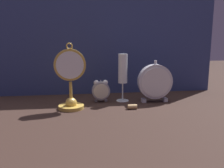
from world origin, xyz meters
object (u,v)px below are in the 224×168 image
Objects in this scene: mantel_clock_silver at (155,82)px; champagne_flute at (123,72)px; pocket_watch_on_stand at (71,84)px; wine_cork at (132,107)px; alarm_clock_twin_bell at (101,90)px.

champagne_flute is (-0.16, 0.04, 0.05)m from mantel_clock_silver.
champagne_flute is at bearing 166.00° from mantel_clock_silver.
mantel_clock_silver is at bearing 8.92° from pocket_watch_on_stand.
pocket_watch_on_stand is 7.22× the size of wine_cork.
pocket_watch_on_stand is 1.43× the size of mantel_clock_silver.
mantel_clock_silver is 0.20m from wine_cork.
pocket_watch_on_stand is at bearing -157.96° from champagne_flute.
alarm_clock_twin_bell is at bearing 34.53° from pocket_watch_on_stand.
alarm_clock_twin_bell is 0.53× the size of mantel_clock_silver.
mantel_clock_silver is 0.87× the size of champagne_flute.
champagne_flute is (0.11, 0.00, 0.09)m from alarm_clock_twin_bell.
mantel_clock_silver is at bearing -14.00° from champagne_flute.
mantel_clock_silver is (0.42, 0.07, -0.01)m from pocket_watch_on_stand.
champagne_flute reaches higher than wine_cork.
wine_cork is (0.13, -0.15, -0.05)m from alarm_clock_twin_bell.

